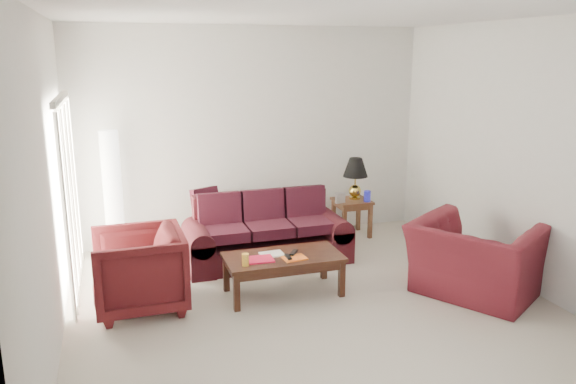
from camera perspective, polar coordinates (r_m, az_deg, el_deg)
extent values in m
plane|color=beige|center=(6.13, 2.47, -11.42)|extent=(5.00, 5.00, 0.00)
cube|color=silver|center=(6.69, -21.40, -0.39)|extent=(0.10, 2.00, 2.16)
cube|color=black|center=(7.67, -8.39, -0.99)|extent=(0.43, 0.32, 0.40)
cube|color=silver|center=(8.03, 5.32, -0.63)|extent=(0.15, 0.08, 0.14)
cylinder|color=#1A1AAB|center=(8.16, 8.06, -0.42)|extent=(0.12, 0.12, 0.16)
cube|color=#B9B8BC|center=(8.29, 5.29, -0.11)|extent=(0.15, 0.17, 0.05)
imported|color=#3E0E11|center=(6.10, -14.92, -7.70)|extent=(0.95, 0.92, 0.85)
imported|color=#491118|center=(6.57, 18.51, -6.50)|extent=(1.62, 1.67, 0.83)
cube|color=red|center=(6.10, -2.96, -6.86)|extent=(0.32, 0.24, 0.02)
cube|color=white|center=(6.26, -1.66, -6.33)|extent=(0.26, 0.20, 0.01)
cube|color=orange|center=(6.14, 0.66, -6.72)|extent=(0.27, 0.21, 0.01)
cube|color=black|center=(6.12, 0.01, -6.59)|extent=(0.05, 0.15, 0.02)
cube|color=black|center=(6.24, 0.59, -6.16)|extent=(0.14, 0.17, 0.02)
cylinder|color=yellow|center=(5.95, -4.35, -6.87)|extent=(0.10, 0.10, 0.13)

